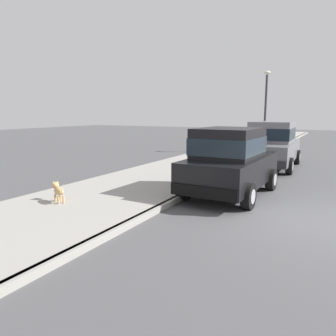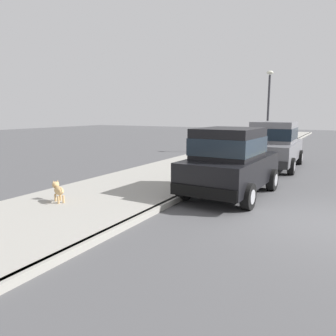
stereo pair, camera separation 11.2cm
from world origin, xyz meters
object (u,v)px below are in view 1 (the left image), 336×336
object	(u,v)px
dog_tan	(58,190)
car_grey_sedan	(272,144)
street_lamp	(266,101)
car_black_hatchback	(230,161)

from	to	relation	value
dog_tan	car_grey_sedan	bearing A→B (deg)	68.42
car_grey_sedan	dog_tan	xyz separation A→B (m)	(-3.37, -8.52, -0.55)
car_grey_sedan	street_lamp	bearing A→B (deg)	105.44
car_grey_sedan	dog_tan	world-z (taller)	car_grey_sedan
street_lamp	dog_tan	bearing A→B (deg)	-98.26
street_lamp	car_black_hatchback	bearing A→B (deg)	-82.80
dog_tan	street_lamp	distance (m)	13.95
car_grey_sedan	dog_tan	size ratio (longest dim) A/B	6.73
dog_tan	street_lamp	world-z (taller)	street_lamp
car_black_hatchback	car_grey_sedan	size ratio (longest dim) A/B	0.83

